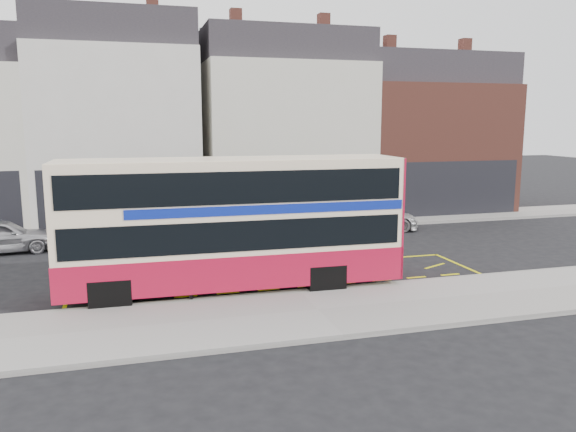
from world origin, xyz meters
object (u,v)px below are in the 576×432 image
object	(u,v)px
double_decker_bus	(234,222)
street_tree_right	(320,158)
bus_stop_post	(191,240)
car_grey	(247,224)
car_white	(370,216)
car_silver	(1,236)

from	to	relation	value
double_decker_bus	street_tree_right	world-z (taller)	street_tree_right
bus_stop_post	street_tree_right	distance (m)	15.40
double_decker_bus	street_tree_right	xyz separation A→B (m)	(6.95, 11.83, 1.17)
car_grey	car_white	size ratio (longest dim) A/B	0.94
double_decker_bus	car_grey	size ratio (longest dim) A/B	2.38
bus_stop_post	car_white	xyz separation A→B (m)	(9.86, 9.32, -1.27)
bus_stop_post	street_tree_right	size ratio (longest dim) A/B	0.60
street_tree_right	car_white	bearing A→B (deg)	-67.47
double_decker_bus	car_silver	bearing A→B (deg)	138.50
double_decker_bus	car_grey	world-z (taller)	double_decker_bus
double_decker_bus	street_tree_right	distance (m)	13.76
car_silver	car_grey	bearing A→B (deg)	-97.26
double_decker_bus	car_white	size ratio (longest dim) A/B	2.25
double_decker_bus	car_white	world-z (taller)	double_decker_bus
car_grey	car_white	world-z (taller)	car_grey
double_decker_bus	bus_stop_post	xyz separation A→B (m)	(-1.46, -1.00, -0.28)
double_decker_bus	car_white	bearing A→B (deg)	45.92
car_grey	street_tree_right	distance (m)	7.01
double_decker_bus	bus_stop_post	distance (m)	1.79
bus_stop_post	car_grey	bearing A→B (deg)	72.78
car_silver	car_white	world-z (taller)	car_silver
car_silver	street_tree_right	bearing A→B (deg)	-82.00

